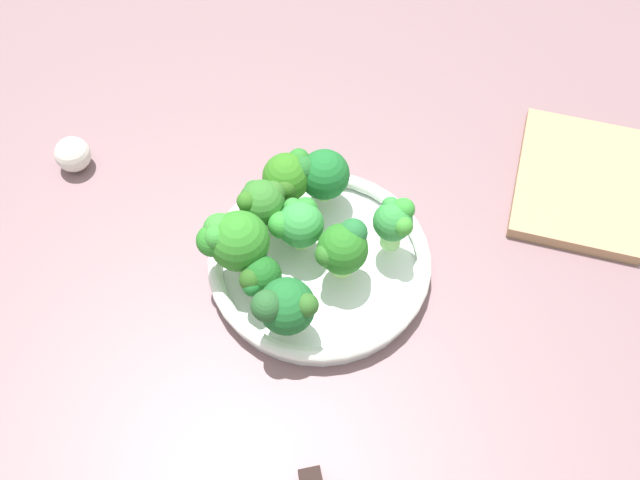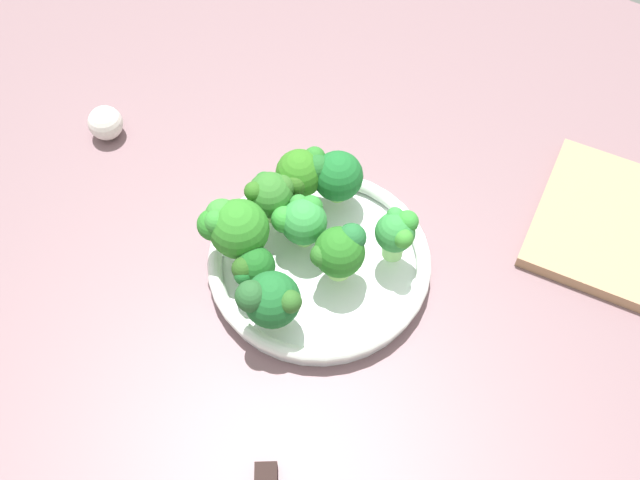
% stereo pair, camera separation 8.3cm
% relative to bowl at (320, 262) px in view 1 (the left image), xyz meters
% --- Properties ---
extents(ground_plane, '(1.30, 1.30, 0.03)m').
position_rel_bowl_xyz_m(ground_plane, '(-0.00, 0.03, -0.03)').
color(ground_plane, '#7A5B62').
extents(bowl, '(0.25, 0.25, 0.03)m').
position_rel_bowl_xyz_m(bowl, '(0.00, 0.00, 0.00)').
color(bowl, white).
rests_on(bowl, ground_plane).
extents(broccoli_floret_0, '(0.06, 0.06, 0.07)m').
position_rel_bowl_xyz_m(broccoli_floret_0, '(-0.01, -0.03, 0.05)').
color(broccoli_floret_0, '#93C768').
rests_on(broccoli_floret_0, bowl).
extents(broccoli_floret_1, '(0.05, 0.05, 0.07)m').
position_rel_bowl_xyz_m(broccoli_floret_1, '(0.04, -0.07, 0.06)').
color(broccoli_floret_1, '#90D474').
rests_on(broccoli_floret_1, bowl).
extents(broccoli_floret_2, '(0.05, 0.05, 0.07)m').
position_rel_bowl_xyz_m(broccoli_floret_2, '(0.02, 0.08, 0.06)').
color(broccoli_floret_2, '#8ECC66').
rests_on(broccoli_floret_2, bowl).
extents(broccoli_floret_3, '(0.06, 0.06, 0.06)m').
position_rel_bowl_xyz_m(broccoli_floret_3, '(0.01, 0.03, 0.05)').
color(broccoli_floret_3, '#8EC767').
rests_on(broccoli_floret_3, bowl).
extents(broccoli_floret_4, '(0.05, 0.04, 0.05)m').
position_rel_bowl_xyz_m(broccoli_floret_4, '(-0.07, 0.04, 0.05)').
color(broccoli_floret_4, '#A2D264').
rests_on(broccoli_floret_4, bowl).
extents(broccoli_floret_5, '(0.06, 0.06, 0.07)m').
position_rel_bowl_xyz_m(broccoli_floret_5, '(0.08, 0.03, 0.05)').
color(broccoli_floret_5, '#99D66D').
rests_on(broccoli_floret_5, bowl).
extents(broccoli_floret_6, '(0.06, 0.07, 0.07)m').
position_rel_bowl_xyz_m(broccoli_floret_6, '(-0.10, 0.00, 0.06)').
color(broccoli_floret_6, '#8DC15C').
rests_on(broccoli_floret_6, bowl).
extents(broccoli_floret_7, '(0.07, 0.08, 0.08)m').
position_rel_bowl_xyz_m(broccoli_floret_7, '(-0.04, 0.08, 0.06)').
color(broccoli_floret_7, '#90BF68').
rests_on(broccoli_floret_7, bowl).
extents(broccoli_floret_8, '(0.06, 0.06, 0.07)m').
position_rel_bowl_xyz_m(broccoli_floret_8, '(0.06, 0.06, 0.05)').
color(broccoli_floret_8, '#9CD962').
rests_on(broccoli_floret_8, bowl).
extents(cutting_board, '(0.21, 0.17, 0.02)m').
position_rel_bowl_xyz_m(cutting_board, '(0.23, -0.26, -0.01)').
color(cutting_board, tan).
rests_on(cutting_board, ground_plane).
extents(garlic_bulb, '(0.04, 0.04, 0.04)m').
position_rel_bowl_xyz_m(garlic_bulb, '(0.04, 0.34, 0.01)').
color(garlic_bulb, silver).
rests_on(garlic_bulb, ground_plane).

